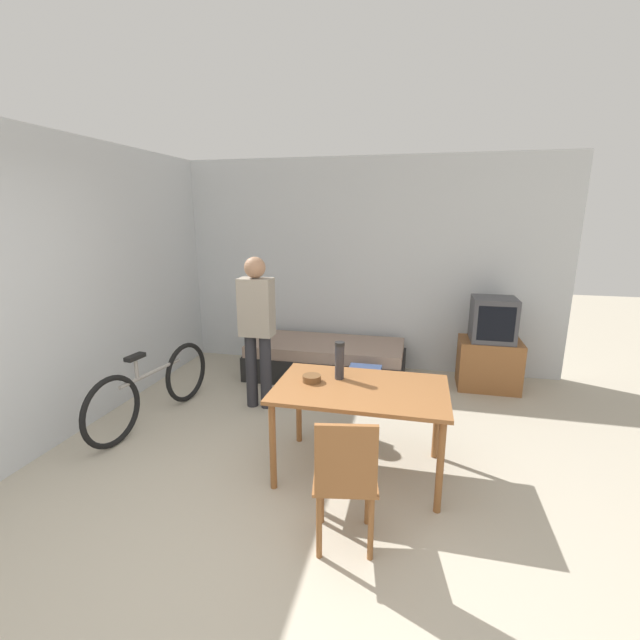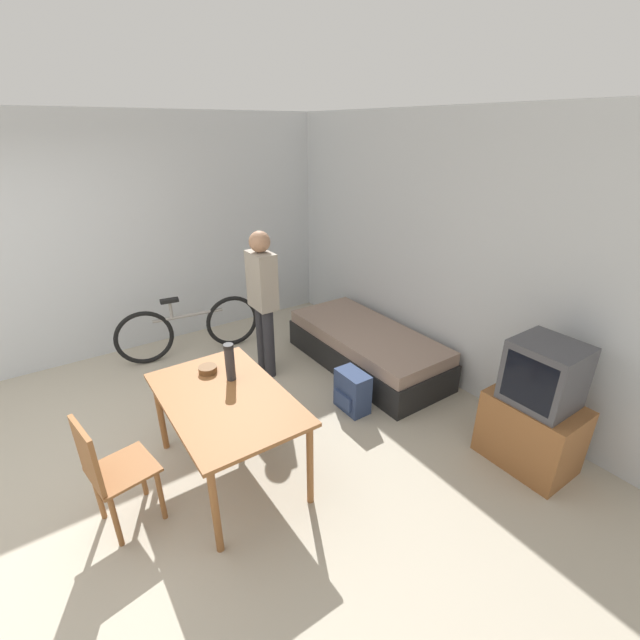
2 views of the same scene
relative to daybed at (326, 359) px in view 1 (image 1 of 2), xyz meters
The scene contains 12 objects.
ground_plane 3.11m from the daybed, 86.41° to the right, with size 20.00×20.00×0.00m, color #B2A893.
wall_back 1.27m from the daybed, 70.38° to the left, with size 5.35×0.06×2.70m.
wall_left 2.64m from the daybed, 147.34° to the right, with size 0.06×4.61×2.70m.
daybed is the anchor object (origin of this frame).
tv 1.96m from the daybed, ahead, with size 0.69×0.48×1.09m.
dining_table 2.13m from the daybed, 70.52° to the right, with size 1.31×0.82×0.72m.
wooden_chair 2.91m from the daybed, 75.52° to the right, with size 0.45×0.45×0.89m.
bicycle 2.10m from the daybed, 132.23° to the right, with size 0.27×1.67×0.74m.
person_standing 1.33m from the daybed, 116.55° to the right, with size 0.34×0.21×1.60m.
thermos_flask 2.01m from the daybed, 74.60° to the right, with size 0.08×0.08×0.30m.
mate_bowl 2.04m from the daybed, 81.10° to the right, with size 0.15×0.15×0.05m.
backpack 0.88m from the daybed, 49.01° to the right, with size 0.34×0.23×0.41m.
Camera 1 is at (0.88, -1.90, 2.01)m, focal length 24.00 mm.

